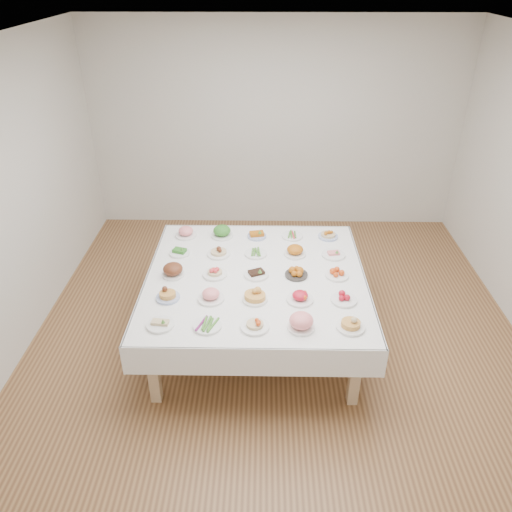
{
  "coord_description": "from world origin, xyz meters",
  "views": [
    {
      "loc": [
        -0.15,
        -4.14,
        3.34
      ],
      "look_at": [
        -0.22,
        -0.01,
        0.88
      ],
      "focal_mm": 35.0,
      "sensor_mm": 36.0,
      "label": 1
    }
  ],
  "objects_px": {
    "display_table": "(256,282)",
    "dish_0": "(160,323)",
    "dish_24": "(328,233)",
    "dish_12": "(256,272)"
  },
  "relations": [
    {
      "from": "display_table",
      "to": "dish_24",
      "type": "bearing_deg",
      "value": 45.14
    },
    {
      "from": "display_table",
      "to": "dish_24",
      "type": "xyz_separation_m",
      "value": [
        0.77,
        0.77,
        0.12
      ]
    },
    {
      "from": "display_table",
      "to": "dish_12",
      "type": "distance_m",
      "value": 0.11
    },
    {
      "from": "display_table",
      "to": "dish_0",
      "type": "bearing_deg",
      "value": -135.04
    },
    {
      "from": "display_table",
      "to": "dish_0",
      "type": "height_order",
      "value": "dish_0"
    },
    {
      "from": "dish_24",
      "to": "dish_12",
      "type": "bearing_deg",
      "value": -134.75
    },
    {
      "from": "display_table",
      "to": "dish_12",
      "type": "bearing_deg",
      "value": 27.07
    },
    {
      "from": "dish_0",
      "to": "dish_24",
      "type": "height_order",
      "value": "dish_24"
    },
    {
      "from": "dish_0",
      "to": "dish_24",
      "type": "xyz_separation_m",
      "value": [
        1.54,
        1.54,
        0.02
      ]
    },
    {
      "from": "display_table",
      "to": "dish_0",
      "type": "xyz_separation_m",
      "value": [
        -0.77,
        -0.77,
        0.1
      ]
    }
  ]
}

